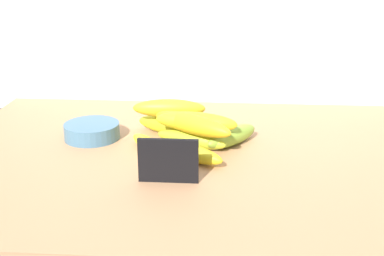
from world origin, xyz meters
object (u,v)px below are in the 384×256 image
at_px(banana_6, 196,122).
at_px(banana_5, 169,108).
at_px(banana_2, 170,125).
at_px(banana_4, 153,148).
at_px(banana_0, 232,136).
at_px(chalkboard_sign, 168,162).
at_px(banana_3, 191,139).
at_px(fruit_bowl, 92,131).
at_px(banana_1, 184,151).
at_px(banana_7, 192,124).

bearing_deg(banana_6, banana_5, 132.74).
xyz_separation_m(banana_2, banana_4, (-0.02, -0.13, -0.00)).
distance_m(banana_0, banana_2, 0.15).
distance_m(chalkboard_sign, banana_0, 0.23).
bearing_deg(chalkboard_sign, banana_3, 80.97).
height_order(fruit_bowl, banana_1, banana_1).
xyz_separation_m(banana_5, banana_6, (0.07, -0.07, -0.01)).
relative_size(banana_1, banana_5, 1.10).
relative_size(fruit_bowl, banana_5, 0.75).
bearing_deg(fruit_bowl, banana_0, -3.27).
bearing_deg(banana_2, fruit_bowl, -166.53).
bearing_deg(banana_7, banana_3, 104.47).
bearing_deg(banana_5, banana_6, -47.26).
height_order(banana_5, banana_7, banana_5).
bearing_deg(banana_1, banana_5, 108.20).
height_order(banana_3, banana_5, banana_5).
bearing_deg(chalkboard_sign, banana_2, 96.05).
xyz_separation_m(banana_3, banana_7, (0.00, -0.01, 0.04)).
distance_m(fruit_bowl, banana_6, 0.24).
bearing_deg(banana_7, banana_1, -99.41).
distance_m(banana_2, banana_7, 0.11).
height_order(chalkboard_sign, banana_0, chalkboard_sign).
relative_size(fruit_bowl, banana_4, 0.72).
relative_size(chalkboard_sign, banana_1, 0.60).
relative_size(banana_4, banana_6, 0.97).
bearing_deg(banana_3, banana_5, 126.31).
xyz_separation_m(chalkboard_sign, fruit_bowl, (-0.20, 0.21, -0.02)).
relative_size(fruit_bowl, banana_0, 0.82).
height_order(banana_2, banana_4, banana_2).
xyz_separation_m(banana_1, banana_2, (-0.05, 0.15, 0.00)).
xyz_separation_m(banana_0, banana_3, (-0.09, -0.02, -0.00)).
xyz_separation_m(fruit_bowl, banana_2, (0.17, 0.04, 0.00)).
distance_m(banana_2, banana_4, 0.13).
distance_m(banana_4, banana_6, 0.11).
bearing_deg(banana_2, banana_4, -98.78).
height_order(banana_3, banana_6, banana_6).
height_order(chalkboard_sign, banana_4, chalkboard_sign).
height_order(chalkboard_sign, banana_2, chalkboard_sign).
xyz_separation_m(chalkboard_sign, banana_2, (-0.03, 0.25, -0.02)).
relative_size(chalkboard_sign, banana_5, 0.66).
bearing_deg(fruit_bowl, chalkboard_sign, -46.89).
relative_size(fruit_bowl, banana_1, 0.68).
distance_m(banana_4, banana_5, 0.14).
bearing_deg(chalkboard_sign, fruit_bowl, 133.11).
distance_m(banana_1, banana_3, 0.07).
height_order(chalkboard_sign, banana_7, chalkboard_sign).
height_order(fruit_bowl, banana_7, banana_7).
bearing_deg(banana_4, banana_0, 23.92).
bearing_deg(chalkboard_sign, banana_4, 111.10).
height_order(banana_0, banana_7, banana_7).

